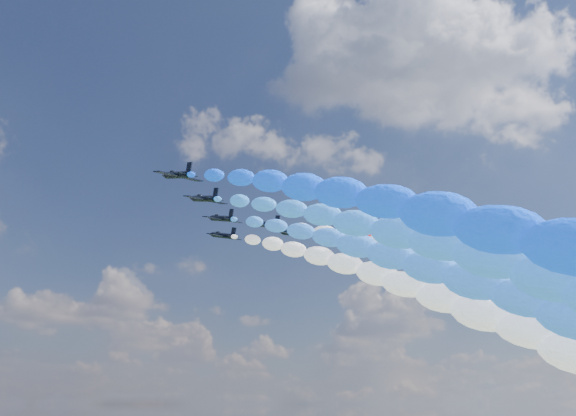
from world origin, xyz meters
TOP-DOWN VIEW (x-y plane):
  - jet_0 at (-32.34, -5.37)m, footprint 8.75×11.87m
  - trail_0 at (-32.34, -57.59)m, footprint 6.95×101.98m
  - jet_1 at (-21.08, 3.74)m, footprint 8.64×11.80m
  - trail_1 at (-21.08, -48.48)m, footprint 6.95×101.98m
  - jet_2 at (-10.43, 13.88)m, footprint 9.13×12.14m
  - trail_2 at (-10.43, -38.34)m, footprint 6.95×101.98m
  - jet_3 at (0.34, 11.82)m, footprint 9.28×12.25m
  - trail_3 at (0.34, -40.41)m, footprint 6.95×101.98m
  - jet_4 at (-1.60, 26.49)m, footprint 9.25×12.22m
  - trail_4 at (-1.60, -25.73)m, footprint 6.95×101.98m
  - jet_5 at (9.99, 14.14)m, footprint 8.67×11.81m
  - trail_5 at (9.99, -38.08)m, footprint 6.95×101.98m
  - jet_6 at (21.13, 4.99)m, footprint 8.73×11.86m
  - jet_7 at (31.36, -7.48)m, footprint 8.58×11.75m

SIDE VIEW (x-z plane):
  - trail_0 at x=-32.34m, z-range 48.97..93.59m
  - trail_1 at x=-21.08m, z-range 48.97..93.59m
  - trail_2 at x=-10.43m, z-range 48.97..93.59m
  - trail_3 at x=0.34m, z-range 48.97..93.59m
  - trail_4 at x=-1.60m, z-range 48.97..93.59m
  - trail_5 at x=9.99m, z-range 48.97..93.59m
  - jet_0 at x=-32.34m, z-range 88.68..93.91m
  - jet_1 at x=-21.08m, z-range 88.68..93.91m
  - jet_2 at x=-10.43m, z-range 88.68..93.91m
  - jet_3 at x=0.34m, z-range 88.68..93.91m
  - jet_4 at x=-1.60m, z-range 88.68..93.91m
  - jet_5 at x=9.99m, z-range 88.68..93.91m
  - jet_6 at x=21.13m, z-range 88.68..93.91m
  - jet_7 at x=31.36m, z-range 88.68..93.91m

